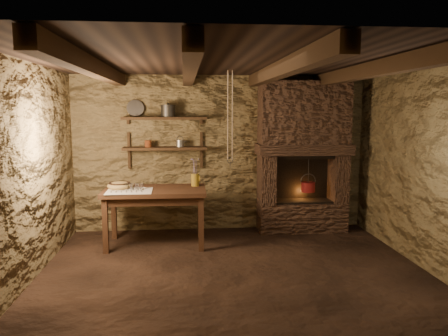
{
  "coord_description": "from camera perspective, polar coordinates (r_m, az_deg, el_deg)",
  "views": [
    {
      "loc": [
        -0.56,
        -4.75,
        1.88
      ],
      "look_at": [
        -0.05,
        0.9,
        1.12
      ],
      "focal_mm": 35.0,
      "sensor_mm": 36.0,
      "label": 1
    }
  ],
  "objects": [
    {
      "name": "beam_mid_left",
      "position": [
        4.77,
        -4.57,
        12.81
      ],
      "size": [
        0.14,
        3.95,
        0.16
      ],
      "primitive_type": "cube",
      "color": "black",
      "rests_on": "ceiling"
    },
    {
      "name": "drinking_glasses",
      "position": [
        6.07,
        -11.94,
        -2.35
      ],
      "size": [
        0.19,
        0.06,
        0.08
      ],
      "primitive_type": null,
      "color": "white",
      "rests_on": "linen_cloth"
    },
    {
      "name": "wooden_bowl",
      "position": [
        6.19,
        -13.49,
        -2.28
      ],
      "size": [
        0.44,
        0.44,
        0.12
      ],
      "primitive_type": "ellipsoid",
      "rotation": [
        0.0,
        0.0,
        0.36
      ],
      "color": "olive",
      "rests_on": "work_table"
    },
    {
      "name": "work_table",
      "position": [
        6.17,
        -8.94,
        -6.05
      ],
      "size": [
        1.4,
        0.81,
        0.79
      ],
      "rotation": [
        0.0,
        0.0,
        -0.01
      ],
      "color": "black",
      "rests_on": "floor"
    },
    {
      "name": "small_kettle",
      "position": [
        6.61,
        -5.77,
        3.22
      ],
      "size": [
        0.19,
        0.17,
        0.16
      ],
      "primitive_type": null,
      "rotation": [
        0.0,
        0.0,
        -0.4
      ],
      "color": "#A6A6A0",
      "rests_on": "shelf_lower"
    },
    {
      "name": "right_wall",
      "position": [
        5.56,
        25.21,
        -0.1
      ],
      "size": [
        0.04,
        4.0,
        2.4
      ],
      "primitive_type": "cube",
      "color": "brown",
      "rests_on": "floor"
    },
    {
      "name": "beam_far_left",
      "position": [
        4.86,
        -16.74,
        12.42
      ],
      "size": [
        0.14,
        3.95,
        0.16
      ],
      "primitive_type": "cube",
      "color": "black",
      "rests_on": "ceiling"
    },
    {
      "name": "back_wall",
      "position": [
        6.8,
        -0.46,
        1.93
      ],
      "size": [
        4.5,
        0.04,
        2.4
      ],
      "primitive_type": "cube",
      "color": "brown",
      "rests_on": "floor"
    },
    {
      "name": "linen_cloth",
      "position": [
        5.97,
        -12.24,
        -2.95
      ],
      "size": [
        0.61,
        0.49,
        0.01
      ],
      "primitive_type": "cube",
      "rotation": [
        0.0,
        0.0,
        0.02
      ],
      "color": "silver",
      "rests_on": "work_table"
    },
    {
      "name": "floor",
      "position": [
        5.14,
        1.46,
        -13.81
      ],
      "size": [
        4.5,
        4.5,
        0.0
      ],
      "primitive_type": "plane",
      "color": "black",
      "rests_on": "ground"
    },
    {
      "name": "rusty_tin",
      "position": [
        6.63,
        -9.88,
        3.14
      ],
      "size": [
        0.12,
        0.12,
        0.1
      ],
      "primitive_type": "cylinder",
      "rotation": [
        0.0,
        0.0,
        -0.17
      ],
      "color": "#4E210F",
      "rests_on": "shelf_lower"
    },
    {
      "name": "stoneware_jug",
      "position": [
        6.22,
        -3.77,
        -0.79
      ],
      "size": [
        0.14,
        0.14,
        0.4
      ],
      "rotation": [
        0.0,
        0.0,
        -0.22
      ],
      "color": "olive",
      "rests_on": "work_table"
    },
    {
      "name": "shelf_upper",
      "position": [
        6.59,
        -7.78,
        6.46
      ],
      "size": [
        1.25,
        0.3,
        0.04
      ],
      "primitive_type": "cube",
      "color": "black",
      "rests_on": "back_wall"
    },
    {
      "name": "red_pot",
      "position": [
        6.84,
        10.92,
        -2.36
      ],
      "size": [
        0.28,
        0.28,
        0.54
      ],
      "rotation": [
        0.0,
        0.0,
        0.4
      ],
      "color": "maroon",
      "rests_on": "hearth"
    },
    {
      "name": "hearth",
      "position": [
        6.79,
        10.27,
        2.02
      ],
      "size": [
        1.43,
        0.51,
        2.3
      ],
      "color": "#3D271E",
      "rests_on": "floor"
    },
    {
      "name": "shelf_lower",
      "position": [
        6.62,
        -7.71,
        2.57
      ],
      "size": [
        1.25,
        0.3,
        0.04
      ],
      "primitive_type": "cube",
      "color": "black",
      "rests_on": "back_wall"
    },
    {
      "name": "ceiling",
      "position": [
        4.81,
        1.56,
        13.87
      ],
      "size": [
        4.5,
        4.0,
        0.04
      ],
      "primitive_type": "cube",
      "color": "black",
      "rests_on": "back_wall"
    },
    {
      "name": "beam_far_right",
      "position": [
        5.19,
        18.61,
        12.02
      ],
      "size": [
        0.14,
        3.95,
        0.16
      ],
      "primitive_type": "cube",
      "color": "black",
      "rests_on": "ceiling"
    },
    {
      "name": "beam_mid_right",
      "position": [
        4.88,
        7.54,
        12.65
      ],
      "size": [
        0.14,
        3.95,
        0.16
      ],
      "primitive_type": "cube",
      "color": "black",
      "rests_on": "ceiling"
    },
    {
      "name": "iron_stockpot",
      "position": [
        6.59,
        -7.31,
        7.33
      ],
      "size": [
        0.22,
        0.22,
        0.16
      ],
      "primitive_type": "cylinder",
      "rotation": [
        0.0,
        0.0,
        -0.03
      ],
      "color": "#282624",
      "rests_on": "shelf_upper"
    },
    {
      "name": "left_wall",
      "position": [
        5.08,
        -24.56,
        -0.72
      ],
      "size": [
        0.04,
        4.0,
        2.4
      ],
      "primitive_type": "cube",
      "color": "brown",
      "rests_on": "floor"
    },
    {
      "name": "tin_pan",
      "position": [
        6.73,
        -11.51,
        7.66
      ],
      "size": [
        0.26,
        0.14,
        0.25
      ],
      "primitive_type": "cylinder",
      "rotation": [
        1.26,
        0.0,
        0.1
      ],
      "color": "#A6A6A0",
      "rests_on": "shelf_upper"
    },
    {
      "name": "front_wall",
      "position": [
        2.89,
        6.2,
        -6.01
      ],
      "size": [
        4.5,
        0.04,
        2.4
      ],
      "primitive_type": "cube",
      "color": "brown",
      "rests_on": "floor"
    },
    {
      "name": "hanging_ropes",
      "position": [
        5.83,
        0.81,
        6.87
      ],
      "size": [
        0.08,
        0.08,
        1.2
      ],
      "primitive_type": null,
      "color": "tan",
      "rests_on": "ceiling"
    },
    {
      "name": "pewter_cutlery_row",
      "position": [
        5.95,
        -12.27,
        -2.89
      ],
      "size": [
        0.51,
        0.2,
        0.01
      ],
      "primitive_type": null,
      "rotation": [
        0.0,
        0.0,
        0.02
      ],
      "color": "gray",
      "rests_on": "linen_cloth"
    }
  ]
}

